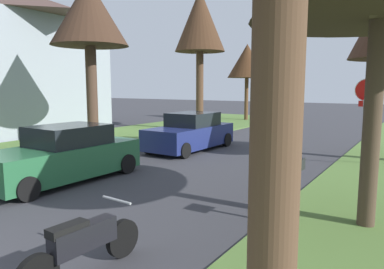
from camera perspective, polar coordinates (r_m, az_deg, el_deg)
stop_sign_far at (r=13.56m, az=25.96°, el=4.63°), size 0.82×0.76×2.91m
street_tree_left_mid_a at (r=16.25m, az=-16.04°, el=17.74°), size 3.22×3.22×7.02m
street_tree_left_mid_b at (r=22.22m, az=1.27°, el=17.37°), size 3.00×3.00×8.32m
street_tree_left_far at (r=28.97m, az=8.75°, el=11.41°), size 3.06×3.06×5.92m
parked_sedan_green at (r=10.84m, az=-19.62°, el=-3.17°), size 1.99×4.42×1.57m
parked_sedan_navy at (r=15.22m, az=-0.22°, el=0.27°), size 1.99×4.42×1.57m
parked_motorcycle at (r=5.47m, az=-16.93°, el=-16.27°), size 0.60×2.05×0.97m
house_backdrop_left at (r=24.04m, az=-27.24°, el=10.77°), size 8.39×9.50×8.43m
curbside_mailbox at (r=7.10m, az=16.19°, el=-5.82°), size 0.22×0.44×1.27m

